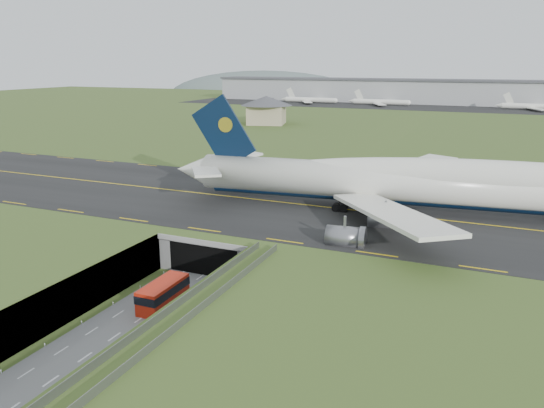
% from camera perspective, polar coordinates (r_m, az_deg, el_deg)
% --- Properties ---
extents(ground, '(900.00, 900.00, 0.00)m').
position_cam_1_polar(ground, '(77.93, -10.41, -9.73)').
color(ground, '#445D25').
rests_on(ground, ground).
extents(airfield_deck, '(800.00, 800.00, 6.00)m').
position_cam_1_polar(airfield_deck, '(76.74, -10.52, -7.70)').
color(airfield_deck, gray).
rests_on(airfield_deck, ground).
extents(trench_road, '(12.00, 75.00, 0.20)m').
position_cam_1_polar(trench_road, '(72.46, -13.77, -11.84)').
color(trench_road, slate).
rests_on(trench_road, ground).
extents(taxiway, '(800.00, 44.00, 0.18)m').
position_cam_1_polar(taxiway, '(103.19, -0.40, 0.32)').
color(taxiway, black).
rests_on(taxiway, airfield_deck).
extents(tunnel_portal, '(17.00, 22.30, 6.00)m').
position_cam_1_polar(tunnel_portal, '(89.97, -4.61, -3.80)').
color(tunnel_portal, gray).
rests_on(tunnel_portal, ground).
extents(guideway, '(3.00, 53.00, 7.05)m').
position_cam_1_polar(guideway, '(55.93, -12.15, -14.21)').
color(guideway, '#A8A8A3').
rests_on(guideway, ground).
extents(jumbo_jet, '(100.22, 63.12, 21.01)m').
position_cam_1_polar(jumbo_jet, '(97.42, 16.51, 2.17)').
color(jumbo_jet, white).
rests_on(jumbo_jet, ground).
extents(shuttle_tram, '(3.41, 8.58, 3.46)m').
position_cam_1_polar(shuttle_tram, '(74.28, -11.62, -9.48)').
color(shuttle_tram, red).
rests_on(shuttle_tram, ground).
extents(service_building, '(27.30, 27.30, 12.15)m').
position_cam_1_polar(service_building, '(232.64, -0.60, 10.34)').
color(service_building, tan).
rests_on(service_building, ground).
extents(cargo_terminal, '(320.00, 67.00, 15.60)m').
position_cam_1_polar(cargo_terminal, '(360.41, 17.35, 11.47)').
color(cargo_terminal, '#B2B2B2').
rests_on(cargo_terminal, ground).
extents(distant_hills, '(700.00, 91.00, 60.00)m').
position_cam_1_polar(distant_hills, '(490.16, 26.60, 9.25)').
color(distant_hills, slate).
rests_on(distant_hills, ground).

